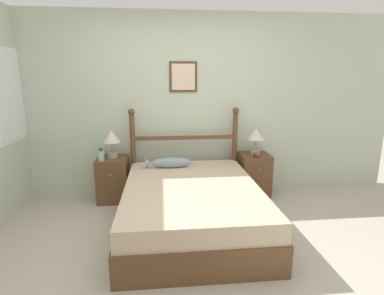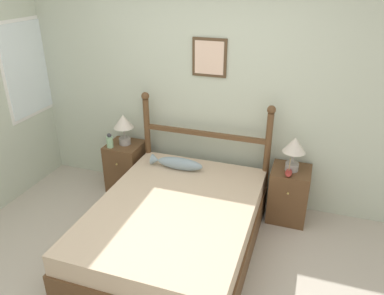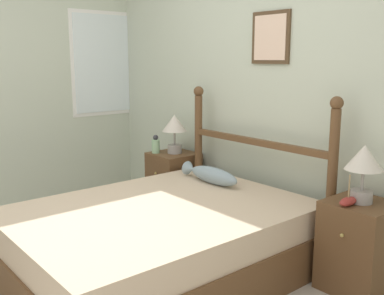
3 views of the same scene
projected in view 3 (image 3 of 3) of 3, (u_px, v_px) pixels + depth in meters
The scene contains 10 objects.
wall_back at pixel (265, 88), 3.74m from camera, with size 6.40×0.08×2.55m.
bed at pixel (160, 242), 3.16m from camera, with size 1.51×2.01×0.51m.
headboard at pixel (255, 160), 3.68m from camera, with size 1.53×0.09×1.27m.
nightstand_left at pixel (174, 183), 4.46m from camera, with size 0.41×0.43×0.61m.
nightstand_right at pixel (359, 246), 2.95m from camera, with size 0.41×0.43×0.61m.
table_lamp_left at pixel (175, 127), 4.34m from camera, with size 0.24×0.24×0.38m.
table_lamp_right at pixel (364, 163), 2.84m from camera, with size 0.24×0.24×0.38m.
bottle at pixel (156, 145), 4.39m from camera, with size 0.08×0.08×0.18m.
model_boat at pixel (348, 201), 2.82m from camera, with size 0.07×0.16×0.20m.
fish_pillow at pixel (211, 175), 3.70m from camera, with size 0.60×0.14×0.14m.
Camera 3 is at (2.49, -1.15, 1.52)m, focal length 42.00 mm.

